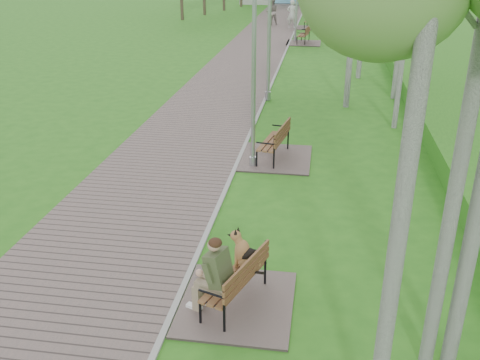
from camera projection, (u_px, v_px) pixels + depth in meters
The scene contains 11 objects.
ground at pixel (159, 345), 7.62m from camera, with size 120.00×120.00×0.00m, color #2B6E1B.
walkway at pixel (249, 57), 27.32m from camera, with size 3.50×67.00×0.04m, color #6C5C57.
kerb at pixel (283, 58), 27.07m from camera, with size 0.10×67.00×0.05m, color #999993.
bench_main at pixel (231, 283), 8.29m from camera, with size 1.76×1.96×1.54m.
bench_second at pixel (273, 151), 14.24m from camera, with size 1.94×2.15×1.19m.
bench_third at pixel (303, 39), 31.29m from camera, with size 1.97×2.18×1.21m.
bench_far at pixel (309, 25), 37.21m from camera, with size 1.97×2.19×1.21m.
lamp_post_near at pixel (254, 85), 12.96m from camera, with size 0.18×0.18×4.57m.
lamp_post_second at pixel (269, 29), 18.75m from camera, with size 0.21×0.21×5.52m.
pedestrian_near at pixel (292, 14), 36.63m from camera, with size 0.70×0.46×1.92m, color silver.
pedestrian_far at pixel (272, 12), 38.23m from camera, with size 0.90×0.70×1.86m, color gray.
Camera 1 is at (2.08, -5.78, 5.22)m, focal length 40.00 mm.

